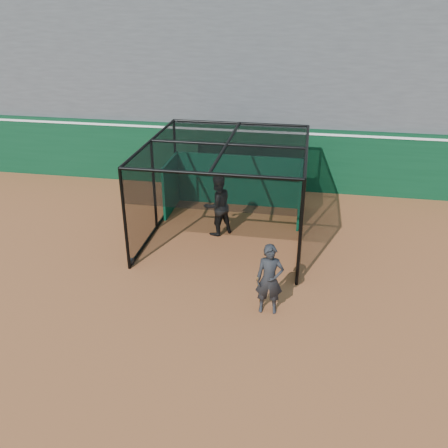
# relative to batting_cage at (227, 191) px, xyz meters

# --- Properties ---
(ground) EXTENTS (120.00, 120.00, 0.00)m
(ground) POSITION_rel_batting_cage_xyz_m (-0.55, -4.12, -1.51)
(ground) COLOR brown
(ground) RESTS_ON ground
(outfield_wall) EXTENTS (50.00, 0.50, 2.50)m
(outfield_wall) POSITION_rel_batting_cage_xyz_m (-0.55, 4.38, -0.22)
(outfield_wall) COLOR #09351C
(outfield_wall) RESTS_ON ground
(grandstand) EXTENTS (50.00, 7.85, 8.95)m
(grandstand) POSITION_rel_batting_cage_xyz_m (-0.55, 8.16, 2.97)
(grandstand) COLOR #4C4C4F
(grandstand) RESTS_ON ground
(batting_cage) EXTENTS (4.85, 5.31, 3.03)m
(batting_cage) POSITION_rel_batting_cage_xyz_m (0.00, 0.00, 0.00)
(batting_cage) COLOR black
(batting_cage) RESTS_ON ground
(batter) EXTENTS (1.23, 1.22, 2.01)m
(batter) POSITION_rel_batting_cage_xyz_m (-0.30, -0.01, -0.51)
(batter) COLOR black
(batter) RESTS_ON ground
(on_deck_player) EXTENTS (0.70, 0.49, 1.83)m
(on_deck_player) POSITION_rel_batting_cage_xyz_m (1.73, -3.95, -0.60)
(on_deck_player) COLOR black
(on_deck_player) RESTS_ON ground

